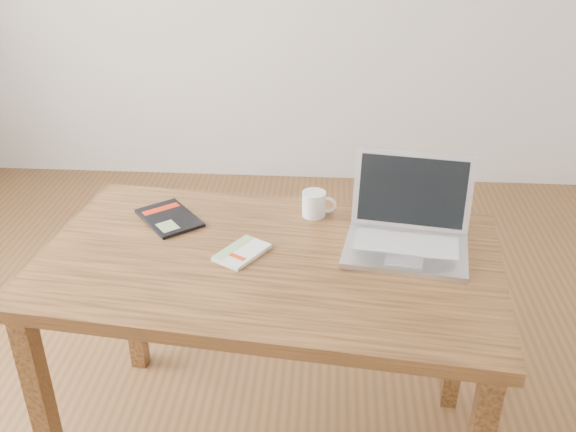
# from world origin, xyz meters

# --- Properties ---
(room) EXTENTS (4.04, 4.04, 2.70)m
(room) POSITION_xyz_m (-0.07, 0.00, 1.36)
(room) COLOR brown
(room) RESTS_ON ground
(desk) EXTENTS (1.36, 0.88, 0.75)m
(desk) POSITION_xyz_m (0.02, -0.17, 0.66)
(desk) COLOR #57361A
(desk) RESTS_ON ground
(white_guidebook) EXTENTS (0.16, 0.18, 0.01)m
(white_guidebook) POSITION_xyz_m (-0.05, -0.16, 0.76)
(white_guidebook) COLOR silver
(white_guidebook) RESTS_ON desk
(black_guidebook) EXTENTS (0.24, 0.25, 0.01)m
(black_guidebook) POSITION_xyz_m (-0.31, 0.03, 0.76)
(black_guidebook) COLOR black
(black_guidebook) RESTS_ON desk
(laptop) EXTENTS (0.38, 0.34, 0.24)m
(laptop) POSITION_xyz_m (0.42, -0.07, 0.80)
(laptop) COLOR silver
(laptop) RESTS_ON desk
(coffee_mug) EXTENTS (0.11, 0.07, 0.08)m
(coffee_mug) POSITION_xyz_m (0.14, 0.09, 0.79)
(coffee_mug) COLOR white
(coffee_mug) RESTS_ON desk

